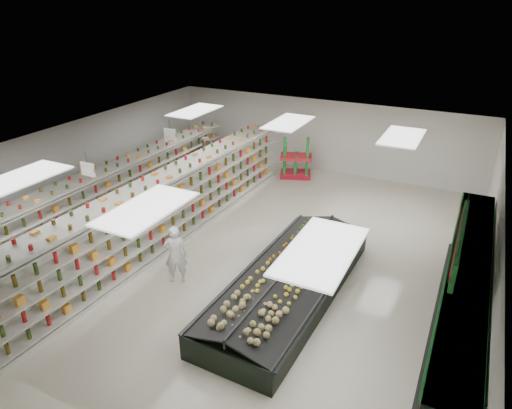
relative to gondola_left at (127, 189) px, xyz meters
The scene contains 15 objects.
floor 5.01m from the gondola_left, ahead, with size 16.00×16.00×0.00m, color beige.
ceiling 5.43m from the gondola_left, ahead, with size 14.00×16.00×0.02m, color white.
wall_back 8.88m from the gondola_left, 56.52° to the left, with size 14.00×0.02×3.20m, color white.
wall_left 2.30m from the gondola_left, 163.83° to the right, with size 0.02×16.00×3.20m, color white.
wall_right 11.92m from the gondola_left, ahead, with size 0.02×16.00×3.20m, color white.
produce_wall_case 11.62m from the gondola_left, 10.48° to the right, with size 0.93×8.00×2.20m.
aisle_sign_near 3.37m from the gondola_left, 67.42° to the right, with size 0.52×0.06×0.75m.
aisle_sign_far 2.54m from the gondola_left, 51.93° to the left, with size 0.52×0.06×0.75m.
hortifruti_banner 11.46m from the gondola_left, 10.75° to the right, with size 0.12×3.20×0.95m.
gondola_left is the anchor object (origin of this frame).
gondola_center 2.79m from the gondola_left, 19.28° to the right, with size 1.47×13.26×2.29m.
produce_island 7.62m from the gondola_left, 16.06° to the right, with size 2.62×6.71×0.99m.
soda_endcap 7.37m from the gondola_left, 55.33° to the left, with size 1.59×1.33×1.73m.
shopper_main 5.11m from the gondola_left, 34.38° to the right, with size 0.63×0.42×1.74m, color white.
shopper_background 4.39m from the gondola_left, 80.17° to the left, with size 0.89×0.55×1.82m, color tan.
Camera 1 is at (6.13, -10.95, 7.46)m, focal length 32.00 mm.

